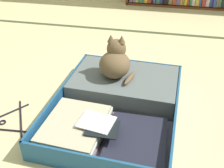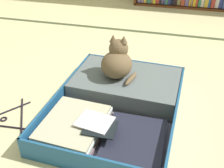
{
  "view_description": "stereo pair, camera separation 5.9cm",
  "coord_description": "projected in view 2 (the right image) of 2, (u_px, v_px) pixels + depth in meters",
  "views": [
    {
      "loc": [
        0.16,
        -1.28,
        1.05
      ],
      "look_at": [
        -0.1,
        -0.03,
        0.22
      ],
      "focal_mm": 44.15,
      "sensor_mm": 36.0,
      "label": 1
    },
    {
      "loc": [
        0.22,
        -1.27,
        1.05
      ],
      "look_at": [
        -0.1,
        -0.03,
        0.22
      ],
      "focal_mm": 44.15,
      "sensor_mm": 36.0,
      "label": 2
    }
  ],
  "objects": [
    {
      "name": "clothes_hanger",
      "position": [
        16.0,
        117.0,
        1.62
      ],
      "size": [
        0.25,
        0.32,
        0.01
      ],
      "color": "black",
      "rests_on": "ground_plane"
    },
    {
      "name": "ground_plane",
      "position": [
        130.0,
        115.0,
        1.65
      ],
      "size": [
        10.0,
        10.0,
        0.0
      ],
      "primitive_type": "plane",
      "color": "#CCC08D"
    },
    {
      "name": "open_suitcase",
      "position": [
        117.0,
        100.0,
        1.68
      ],
      "size": [
        0.75,
        0.97,
        0.13
      ],
      "color": "#1E507D",
      "rests_on": "ground_plane"
    },
    {
      "name": "black_cat",
      "position": [
        117.0,
        61.0,
        1.74
      ],
      "size": [
        0.24,
        0.23,
        0.27
      ],
      "color": "brown",
      "rests_on": "open_suitcase"
    },
    {
      "name": "tatami_border",
      "position": [
        156.0,
        33.0,
        2.7
      ],
      "size": [
        4.8,
        0.05,
        0.0
      ],
      "color": "#3C452A",
      "rests_on": "ground_plane"
    }
  ]
}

